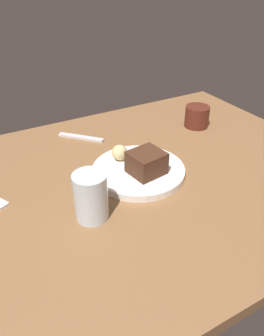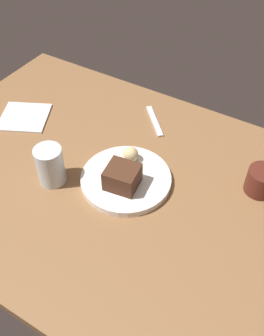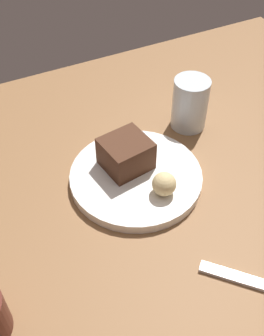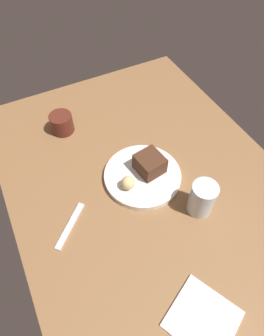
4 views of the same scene
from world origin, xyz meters
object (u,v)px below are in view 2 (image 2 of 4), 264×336
object	(u,v)px
dessert_plate	(126,179)
coffee_cup	(262,181)
bread_roll	(131,154)
folded_napkin	(24,117)
dessert_spoon	(154,121)
water_glass	(50,165)
chocolate_cake_slice	(122,177)

from	to	relation	value
dessert_plate	coffee_cup	xyz separation A→B (cm)	(31.67, 15.63, 2.56)
bread_roll	folded_napkin	world-z (taller)	bread_roll
coffee_cup	folded_napkin	distance (cm)	74.63
dessert_spoon	folded_napkin	distance (cm)	41.62
dessert_plate	water_glass	size ratio (longest dim) A/B	2.22
water_glass	dessert_spoon	bearing A→B (deg)	71.94
water_glass	coffee_cup	world-z (taller)	water_glass
water_glass	coffee_cup	xyz separation A→B (cm)	(49.03, 25.22, -1.99)
chocolate_cake_slice	dessert_spoon	bearing A→B (deg)	102.24
dessert_plate	dessert_spoon	world-z (taller)	dessert_plate
dessert_spoon	folded_napkin	bearing A→B (deg)	-105.18
dessert_plate	dessert_spoon	size ratio (longest dim) A/B	1.63
bread_roll	water_glass	xyz separation A→B (cm)	(-15.10, -15.83, 1.49)
dessert_spoon	folded_napkin	size ratio (longest dim) A/B	1.02
folded_napkin	water_glass	bearing A→B (deg)	-33.09
dessert_plate	water_glass	bearing A→B (deg)	-151.10
bread_roll	water_glass	size ratio (longest dim) A/B	0.39
bread_roll	dessert_spoon	bearing A→B (deg)	99.60
bread_roll	coffee_cup	xyz separation A→B (cm)	(33.93, 9.39, -0.50)
coffee_cup	dessert_spoon	distance (cm)	38.95
bread_roll	dessert_spoon	xyz separation A→B (cm)	(-3.40, 20.07, -3.66)
chocolate_cake_slice	coffee_cup	world-z (taller)	chocolate_cake_slice
coffee_cup	folded_napkin	bearing A→B (deg)	-173.12
water_glass	dessert_spoon	distance (cm)	38.11
coffee_cup	dessert_spoon	world-z (taller)	coffee_cup
dessert_plate	coffee_cup	bearing A→B (deg)	26.28
dessert_plate	folded_napkin	xyz separation A→B (cm)	(-42.36, 6.71, -0.64)
water_glass	dessert_spoon	xyz separation A→B (cm)	(11.71, 35.90, -5.14)
dessert_plate	bread_roll	bearing A→B (deg)	109.88
dessert_plate	chocolate_cake_slice	xyz separation A→B (cm)	(0.66, -2.78, 3.86)
chocolate_cake_slice	bread_roll	size ratio (longest dim) A/B	1.93
chocolate_cake_slice	dessert_spoon	distance (cm)	30.10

